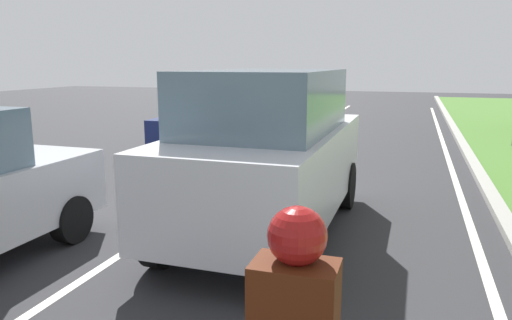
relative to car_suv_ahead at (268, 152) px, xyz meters
The scene contains 7 objects.
ground_plane 5.05m from the car_suv_ahead, 99.74° to the left, with size 60.00×60.00×0.00m, color #2D2D30.
lane_line_center 5.21m from the car_suv_ahead, 107.54° to the left, with size 0.12×32.00×0.01m, color silver.
lane_line_right_edge 5.70m from the car_suv_ahead, 60.24° to the left, with size 0.12×32.00×0.01m, color silver.
curb_right 5.95m from the car_suv_ahead, 55.98° to the left, with size 0.24×48.00×0.12m, color #9E9B93.
car_suv_ahead is the anchor object (origin of this frame).
car_hatchback_far 5.84m from the car_suv_ahead, 121.76° to the left, with size 1.80×3.73×1.78m.
rider_person 4.42m from the car_suv_ahead, 71.67° to the right, with size 0.50×0.40×1.16m.
Camera 1 is at (2.69, 2.91, 2.38)m, focal length 33.82 mm.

